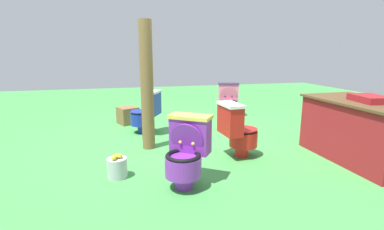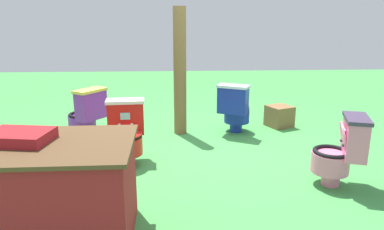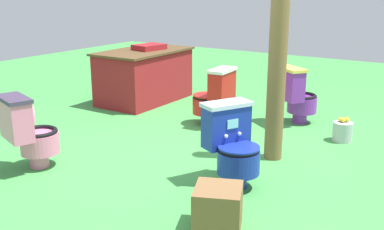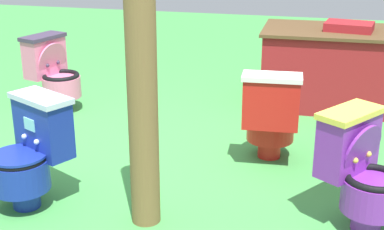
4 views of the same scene
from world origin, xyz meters
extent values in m
plane|color=#429947|center=(0.00, 0.00, 0.00)|extent=(14.00, 14.00, 0.00)
cylinder|color=#192D9E|center=(-0.53, -0.69, 0.07)|extent=(0.24, 0.24, 0.14)
cylinder|color=#192D9E|center=(-0.54, -0.71, 0.24)|extent=(0.50, 0.50, 0.20)
torus|color=black|center=(-0.54, -0.71, 0.35)|extent=(0.48, 0.48, 0.04)
cylinder|color=silver|center=(-0.54, -0.71, 0.30)|extent=(0.32, 0.32, 0.01)
cube|color=#192D9E|center=(-0.45, -0.53, 0.51)|extent=(0.45, 0.36, 0.37)
cube|color=silver|center=(-0.45, -0.53, 0.71)|extent=(0.48, 0.39, 0.04)
cube|color=#8CE0E5|center=(-0.50, -0.62, 0.56)|extent=(0.10, 0.06, 0.08)
cylinder|color=#192D9E|center=(-0.54, -0.71, 0.37)|extent=(0.48, 0.48, 0.02)
sphere|color=silver|center=(-0.44, -0.66, 0.46)|extent=(0.04, 0.04, 0.04)
sphere|color=silver|center=(-0.56, -0.59, 0.46)|extent=(0.04, 0.04, 0.04)
cylinder|color=red|center=(0.93, 0.49, 0.07)|extent=(0.19, 0.19, 0.14)
cylinder|color=red|center=(0.93, 0.51, 0.24)|extent=(0.40, 0.40, 0.20)
torus|color=black|center=(0.93, 0.51, 0.35)|extent=(0.38, 0.38, 0.04)
cylinder|color=white|center=(0.93, 0.51, 0.30)|extent=(0.26, 0.26, 0.01)
cube|color=red|center=(0.94, 0.31, 0.51)|extent=(0.42, 0.22, 0.37)
cube|color=white|center=(0.94, 0.31, 0.71)|extent=(0.45, 0.24, 0.04)
cube|color=#8CE0E5|center=(0.93, 0.42, 0.56)|extent=(0.11, 0.02, 0.08)
cylinder|color=red|center=(0.93, 0.51, 0.37)|extent=(0.38, 0.38, 0.02)
sphere|color=white|center=(0.86, 0.41, 0.46)|extent=(0.04, 0.04, 0.04)
sphere|color=white|center=(1.00, 0.42, 0.46)|extent=(0.04, 0.04, 0.04)
cylinder|color=purple|center=(1.62, -0.44, 0.07)|extent=(0.25, 0.25, 0.14)
cylinder|color=purple|center=(1.64, -0.46, 0.24)|extent=(0.52, 0.52, 0.20)
torus|color=black|center=(1.64, -0.46, 0.35)|extent=(0.49, 0.49, 0.04)
cylinder|color=#EACC4C|center=(1.64, -0.46, 0.30)|extent=(0.33, 0.33, 0.01)
cube|color=purple|center=(1.48, -0.34, 0.51)|extent=(0.39, 0.44, 0.37)
cube|color=#EACC4C|center=(1.48, -0.34, 0.71)|extent=(0.42, 0.48, 0.04)
cube|color=#8CE0E5|center=(1.56, -0.40, 0.56)|extent=(0.07, 0.09, 0.08)
cylinder|color=purple|center=(1.56, -0.40, 0.49)|extent=(0.27, 0.34, 0.35)
sphere|color=#EACC4C|center=(1.60, -0.34, 0.46)|extent=(0.04, 0.04, 0.04)
sphere|color=#EACC4C|center=(1.52, -0.46, 0.46)|extent=(0.04, 0.04, 0.04)
cylinder|color=pink|center=(-1.18, 1.13, 0.07)|extent=(0.23, 0.23, 0.14)
cylinder|color=pink|center=(-1.16, 1.12, 0.24)|extent=(0.47, 0.47, 0.20)
torus|color=black|center=(-1.16, 1.12, 0.35)|extent=(0.45, 0.45, 0.04)
cylinder|color=#3F334C|center=(-1.16, 1.12, 0.30)|extent=(0.30, 0.30, 0.01)
cube|color=pink|center=(-1.35, 1.18, 0.51)|extent=(0.31, 0.45, 0.37)
cube|color=#3F334C|center=(-1.35, 1.18, 0.71)|extent=(0.34, 0.48, 0.04)
cube|color=#8CE0E5|center=(-1.26, 1.15, 0.56)|extent=(0.04, 0.11, 0.08)
cylinder|color=pink|center=(-1.26, 1.15, 0.49)|extent=(0.19, 0.36, 0.35)
sphere|color=#3F334C|center=(-1.23, 1.21, 0.46)|extent=(0.04, 0.04, 0.04)
sphere|color=#3F334C|center=(-1.28, 1.08, 0.46)|extent=(0.04, 0.04, 0.04)
cube|color=maroon|center=(1.41, 1.92, 0.37)|extent=(1.41, 0.82, 0.74)
cube|color=brown|center=(1.41, 1.92, 0.76)|extent=(1.47, 0.88, 0.03)
cube|color=maroon|center=(1.50, 1.89, 0.81)|extent=(0.48, 0.38, 0.08)
cylinder|color=brown|center=(0.29, -0.67, 0.89)|extent=(0.18, 0.18, 1.78)
cube|color=brown|center=(-1.24, -0.92, 0.16)|extent=(0.45, 0.44, 0.32)
cylinder|color=#B7B7BF|center=(1.21, -1.11, 0.11)|extent=(0.22, 0.22, 0.22)
ellipsoid|color=yellow|center=(1.20, -1.11, 0.25)|extent=(0.07, 0.05, 0.05)
ellipsoid|color=yellow|center=(1.21, -1.07, 0.25)|extent=(0.07, 0.05, 0.05)
ellipsoid|color=yellow|center=(1.25, -1.14, 0.25)|extent=(0.07, 0.05, 0.05)
camera|label=1|loc=(4.25, -1.02, 1.36)|focal=26.63mm
camera|label=2|loc=(0.39, 4.42, 1.64)|focal=34.13mm
camera|label=3|loc=(-3.85, -2.42, 1.72)|focal=43.16mm
camera|label=4|loc=(1.31, -3.57, 1.82)|focal=51.79mm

